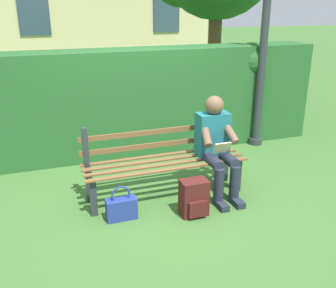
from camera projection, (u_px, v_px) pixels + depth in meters
name	position (u px, v px, depth m)	size (l,w,h in m)	color
ground	(165.00, 195.00, 4.57)	(60.00, 60.00, 0.00)	#3D6B2D
park_bench	(163.00, 160.00, 4.47)	(1.90, 0.49, 0.88)	#2D3338
person_seated	(217.00, 144.00, 4.45)	(0.44, 0.73, 1.17)	#1E6672
hedge_backdrop	(161.00, 98.00, 5.83)	(4.99, 0.67, 1.59)	#265B28
backpack	(194.00, 198.00, 4.09)	(0.29, 0.27, 0.40)	#4C1919
handbag	(121.00, 208.00, 4.03)	(0.33, 0.14, 0.39)	navy
lamp_post	(265.00, 28.00, 5.62)	(0.24, 0.24, 3.37)	#2D3338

